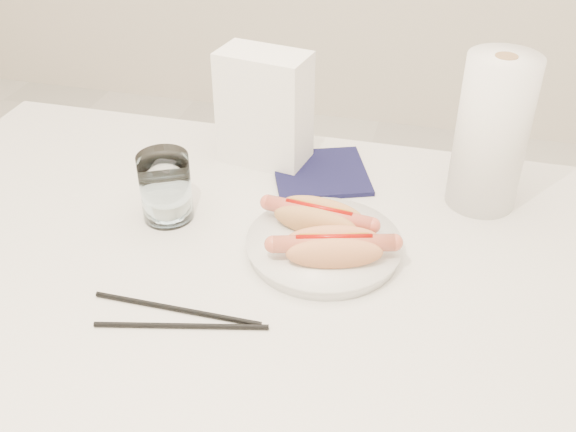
% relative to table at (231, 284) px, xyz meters
% --- Properties ---
extents(table, '(1.20, 0.80, 0.75)m').
position_rel_table_xyz_m(table, '(0.00, 0.00, 0.00)').
color(table, silver).
rests_on(table, ground).
extents(plate, '(0.26, 0.26, 0.02)m').
position_rel_table_xyz_m(plate, '(0.14, 0.04, 0.07)').
color(plate, white).
rests_on(plate, table).
extents(hotdog_left, '(0.17, 0.08, 0.05)m').
position_rel_table_xyz_m(hotdog_left, '(0.12, 0.07, 0.10)').
color(hotdog_left, tan).
rests_on(hotdog_left, plate).
extents(hotdog_right, '(0.17, 0.10, 0.05)m').
position_rel_table_xyz_m(hotdog_right, '(0.16, 0.00, 0.10)').
color(hotdog_right, '#E28D58').
rests_on(hotdog_right, plate).
extents(water_glass, '(0.08, 0.08, 0.11)m').
position_rel_table_xyz_m(water_glass, '(-0.13, 0.07, 0.12)').
color(water_glass, white).
rests_on(water_glass, table).
extents(chopstick_near, '(0.22, 0.06, 0.01)m').
position_rel_table_xyz_m(chopstick_near, '(-0.01, -0.16, 0.06)').
color(chopstick_near, black).
rests_on(chopstick_near, table).
extents(chopstick_far, '(0.24, 0.01, 0.01)m').
position_rel_table_xyz_m(chopstick_far, '(-0.03, -0.14, 0.06)').
color(chopstick_far, black).
rests_on(chopstick_far, table).
extents(napkin_box, '(0.17, 0.11, 0.21)m').
position_rel_table_xyz_m(napkin_box, '(-0.03, 0.28, 0.16)').
color(napkin_box, white).
rests_on(napkin_box, table).
extents(navy_napkin, '(0.21, 0.21, 0.01)m').
position_rel_table_xyz_m(navy_napkin, '(0.08, 0.26, 0.06)').
color(navy_napkin, black).
rests_on(navy_napkin, table).
extents(paper_towel_roll, '(0.15, 0.15, 0.25)m').
position_rel_table_xyz_m(paper_towel_roll, '(0.36, 0.24, 0.19)').
color(paper_towel_roll, white).
rests_on(paper_towel_roll, table).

